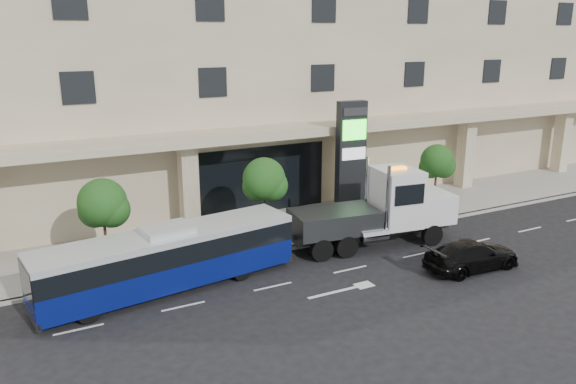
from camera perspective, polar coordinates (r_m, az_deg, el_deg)
name	(u,v)px	position (r m, az deg, el deg)	size (l,w,h in m)	color
ground	(333,258)	(27.64, 4.61, -6.74)	(120.00, 120.00, 0.00)	black
sidewalk	(286,227)	(31.68, -0.17, -3.55)	(120.00, 6.00, 0.15)	gray
curb	(313,244)	(29.21, 2.54, -5.28)	(120.00, 0.30, 0.15)	gray
convention_center	(216,43)	(39.46, -7.35, 14.80)	(60.00, 17.60, 20.00)	tan
tree_left	(103,206)	(26.52, -18.25, -1.36)	(2.27, 2.20, 4.22)	#422B19
tree_mid	(265,182)	(28.70, -2.39, 1.03)	(2.28, 2.20, 4.38)	#422B19
tree_right	(437,163)	(35.04, 14.93, 2.84)	(2.10, 2.00, 4.04)	#422B19
city_bus	(169,258)	(24.41, -12.04, -6.53)	(11.41, 3.87, 2.84)	black
tow_truck	(380,211)	(29.14, 9.36, -1.87)	(9.86, 3.51, 4.46)	#2D3033
black_sedan	(472,255)	(27.47, 18.16, -6.10)	(1.94, 4.77, 1.39)	black
signage_pylon	(351,160)	(32.44, 6.38, 3.29)	(1.74, 0.76, 6.80)	black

